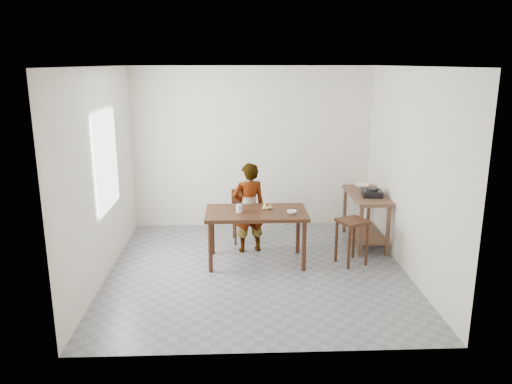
{
  "coord_description": "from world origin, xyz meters",
  "views": [
    {
      "loc": [
        -0.28,
        -6.31,
        2.74
      ],
      "look_at": [
        0.0,
        0.4,
        1.0
      ],
      "focal_mm": 35.0,
      "sensor_mm": 36.0,
      "label": 1
    }
  ],
  "objects_px": {
    "dining_table": "(256,237)",
    "child": "(249,208)",
    "stool": "(352,242)",
    "dining_chair": "(245,217)",
    "prep_counter": "(365,218)"
  },
  "relations": [
    {
      "from": "child",
      "to": "dining_chair",
      "type": "height_order",
      "value": "child"
    },
    {
      "from": "dining_table",
      "to": "child",
      "type": "relative_size",
      "value": 1.04
    },
    {
      "from": "stool",
      "to": "dining_chair",
      "type": "bearing_deg",
      "value": 146.63
    },
    {
      "from": "prep_counter",
      "to": "dining_chair",
      "type": "height_order",
      "value": "dining_chair"
    },
    {
      "from": "dining_table",
      "to": "child",
      "type": "xyz_separation_m",
      "value": [
        -0.09,
        0.44,
        0.3
      ]
    },
    {
      "from": "dining_table",
      "to": "child",
      "type": "distance_m",
      "value": 0.54
    },
    {
      "from": "dining_table",
      "to": "prep_counter",
      "type": "distance_m",
      "value": 1.86
    },
    {
      "from": "child",
      "to": "dining_chair",
      "type": "xyz_separation_m",
      "value": [
        -0.05,
        0.42,
        -0.27
      ]
    },
    {
      "from": "child",
      "to": "stool",
      "type": "xyz_separation_m",
      "value": [
        1.42,
        -0.55,
        -0.35
      ]
    },
    {
      "from": "dining_table",
      "to": "stool",
      "type": "xyz_separation_m",
      "value": [
        1.33,
        -0.11,
        -0.05
      ]
    },
    {
      "from": "dining_chair",
      "to": "stool",
      "type": "distance_m",
      "value": 1.76
    },
    {
      "from": "dining_table",
      "to": "dining_chair",
      "type": "xyz_separation_m",
      "value": [
        -0.14,
        0.86,
        0.03
      ]
    },
    {
      "from": "child",
      "to": "dining_chair",
      "type": "bearing_deg",
      "value": -97.44
    },
    {
      "from": "dining_table",
      "to": "dining_chair",
      "type": "distance_m",
      "value": 0.87
    },
    {
      "from": "dining_table",
      "to": "stool",
      "type": "relative_size",
      "value": 2.18
    }
  ]
}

